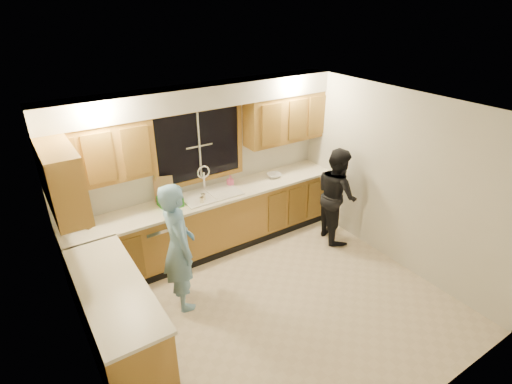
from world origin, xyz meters
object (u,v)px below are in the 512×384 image
(stove, at_px, (134,356))
(man, at_px, (179,247))
(sink, at_px, (211,198))
(woman, at_px, (337,195))
(dishwasher, at_px, (160,242))
(bowl, at_px, (274,175))
(knife_block, at_px, (88,220))
(dish_crate, at_px, (170,201))
(soap_bottle, at_px, (230,181))

(stove, xyz_separation_m, man, (0.90, 0.93, 0.39))
(sink, bearing_deg, woman, -23.87)
(sink, xyz_separation_m, man, (-0.90, -0.89, -0.02))
(dishwasher, xyz_separation_m, bowl, (2.01, 0.03, 0.54))
(knife_block, distance_m, dish_crate, 1.09)
(dishwasher, distance_m, bowl, 2.09)
(man, bearing_deg, knife_block, 47.86)
(man, distance_m, knife_block, 1.25)
(man, distance_m, dish_crate, 0.95)
(dish_crate, bearing_deg, man, -106.97)
(stove, relative_size, dish_crate, 3.08)
(dishwasher, relative_size, dish_crate, 2.81)
(sink, height_order, soap_bottle, sink)
(woman, xyz_separation_m, bowl, (-0.63, 0.80, 0.18))
(sink, relative_size, man, 0.51)
(knife_block, height_order, soap_bottle, knife_block)
(dishwasher, xyz_separation_m, soap_bottle, (1.25, 0.12, 0.60))
(dishwasher, distance_m, woman, 2.78)
(sink, height_order, dish_crate, sink)
(stove, xyz_separation_m, soap_bottle, (2.20, 1.93, 0.56))
(stove, bearing_deg, man, 45.96)
(dishwasher, relative_size, man, 0.49)
(dish_crate, bearing_deg, bowl, 0.09)
(woman, distance_m, bowl, 1.04)
(bowl, bearing_deg, dishwasher, -179.24)
(dishwasher, bearing_deg, stove, -117.69)
(soap_bottle, bearing_deg, dishwasher, -174.40)
(man, xyz_separation_m, dish_crate, (0.27, 0.90, 0.15))
(soap_bottle, height_order, bowl, soap_bottle)
(sink, xyz_separation_m, stove, (-1.80, -1.82, -0.41))
(sink, xyz_separation_m, soap_bottle, (0.40, 0.11, 0.14))
(man, relative_size, bowl, 7.44)
(sink, height_order, stove, sink)
(soap_bottle, bearing_deg, woman, -32.94)
(woman, distance_m, knife_block, 3.61)
(bowl, bearing_deg, knife_block, 179.46)
(man, bearing_deg, woman, -81.28)
(sink, relative_size, knife_block, 4.33)
(sink, bearing_deg, knife_block, 178.69)
(sink, xyz_separation_m, dish_crate, (-0.62, 0.01, 0.12))
(dish_crate, bearing_deg, knife_block, 178.42)
(sink, relative_size, woman, 0.56)
(bowl, bearing_deg, soap_bottle, 172.83)
(woman, bearing_deg, man, 109.42)
(dishwasher, bearing_deg, knife_block, 176.43)
(sink, distance_m, dish_crate, 0.63)
(man, xyz_separation_m, woman, (2.69, 0.10, -0.08))
(man, bearing_deg, soap_bottle, -45.77)
(bowl, bearing_deg, dish_crate, -179.91)
(woman, bearing_deg, bowl, 55.30)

